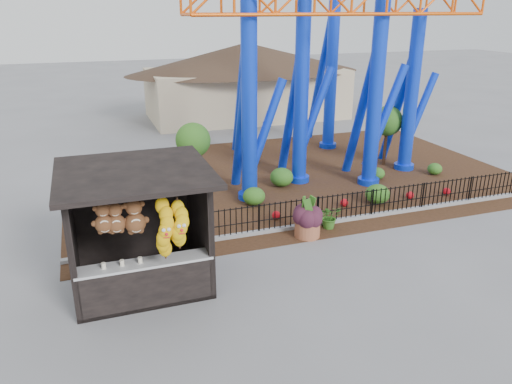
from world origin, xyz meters
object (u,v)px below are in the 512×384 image
object	(u,v)px
prize_booth	(139,234)
potted_plant	(330,217)
terracotta_planter	(307,228)
roller_coaster	(319,12)

from	to	relation	value
prize_booth	potted_plant	size ratio (longest dim) A/B	4.50
prize_booth	terracotta_planter	distance (m)	5.48
prize_booth	potted_plant	bearing A→B (deg)	16.43
prize_booth	terracotta_planter	xyz separation A→B (m)	(5.14, 1.45, -1.25)
roller_coaster	potted_plant	xyz separation A→B (m)	(-2.05, -5.53, -6.05)
prize_booth	potted_plant	xyz separation A→B (m)	(6.07, 1.79, -1.14)
roller_coaster	potted_plant	size ratio (longest dim) A/B	14.14
terracotta_planter	prize_booth	bearing A→B (deg)	-164.20
terracotta_planter	roller_coaster	bearing A→B (deg)	63.09
prize_booth	terracotta_planter	world-z (taller)	prize_booth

